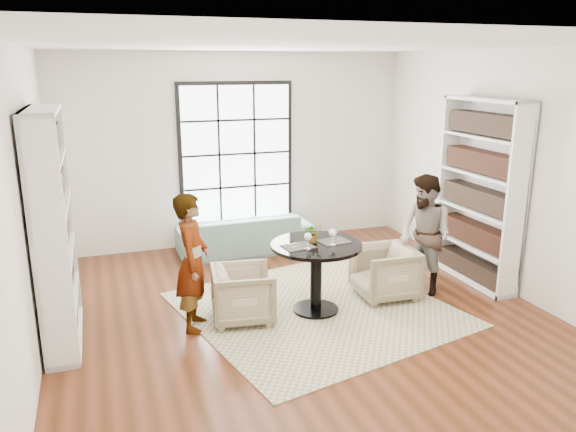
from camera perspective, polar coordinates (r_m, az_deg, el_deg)
name	(u,v)px	position (r m, az deg, el deg)	size (l,w,h in m)	color
ground	(302,315)	(6.58, 1.46, -10.07)	(6.00, 6.00, 0.00)	#5C2916
room_shell	(287,199)	(6.64, -0.11, 1.70)	(6.00, 6.01, 6.00)	silver
rug	(316,309)	(6.73, 2.86, -9.42)	(2.83, 2.83, 0.01)	tan
pedestal_table	(316,263)	(6.47, 2.88, -4.78)	(1.04, 1.04, 0.83)	black
sofa	(245,233)	(8.65, -4.40, -1.75)	(2.02, 0.79, 0.59)	slate
armchair_left	(243,294)	(6.37, -4.57, -7.91)	(0.67, 0.69, 0.62)	tan
armchair_right	(384,272)	(7.05, 9.76, -5.67)	(0.69, 0.71, 0.65)	tan
person_left	(193,262)	(6.10, -9.67, -4.66)	(0.55, 0.36, 1.51)	gray
person_right	(425,235)	(7.19, 13.76, -1.87)	(0.73, 0.57, 1.51)	gray
placemat_left	(298,247)	(6.28, 1.03, -3.12)	(0.34, 0.26, 0.01)	#292623
placemat_right	(334,241)	(6.48, 4.71, -2.58)	(0.34, 0.26, 0.01)	#292623
cutlery_left	(298,246)	(6.27, 1.03, -3.06)	(0.14, 0.22, 0.01)	silver
cutlery_right	(334,241)	(6.48, 4.71, -2.52)	(0.14, 0.22, 0.01)	silver
wine_glass_left	(308,237)	(6.17, 2.03, -2.18)	(0.08, 0.08, 0.18)	silver
wine_glass_right	(333,234)	(6.32, 4.57, -1.79)	(0.09, 0.09, 0.19)	silver
flower_centerpiece	(313,233)	(6.41, 2.58, -1.70)	(0.21, 0.18, 0.23)	gray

